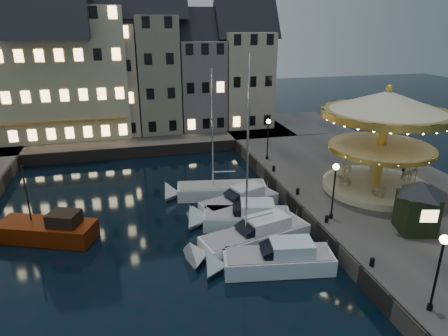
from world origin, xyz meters
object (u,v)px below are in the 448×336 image
object	(u,v)px
streetlamp_a	(440,263)
motorboat_d	(241,218)
motorboat_b	(271,261)
red_fishing_boat	(48,231)
bollard_b	(327,218)
motorboat_c	(250,237)
streetlamp_d	(408,144)
motorboat_f	(215,191)
streetlamp_c	(268,133)
bollard_d	(274,168)
bollard_c	(298,191)
ticket_kiosk	(419,198)
bollard_a	(372,261)
streetlamp_b	(334,183)
motorboat_e	(235,204)
carousel	(385,122)

from	to	relation	value
streetlamp_a	motorboat_d	xyz separation A→B (m)	(-5.91, 12.80, -3.38)
motorboat_b	red_fishing_boat	bearing A→B (deg)	152.47
bollard_b	motorboat_c	world-z (taller)	motorboat_c
streetlamp_d	red_fishing_boat	world-z (taller)	red_fishing_boat
motorboat_b	motorboat_f	bearing A→B (deg)	94.65
streetlamp_c	bollard_d	world-z (taller)	streetlamp_c
streetlamp_c	streetlamp_a	bearing A→B (deg)	-90.00
bollard_b	bollard_c	xyz separation A→B (m)	(0.00, 5.00, 0.00)
motorboat_c	motorboat_d	distance (m)	3.00
streetlamp_a	ticket_kiosk	xyz separation A→B (m)	(4.56, 6.99, -0.26)
bollard_a	ticket_kiosk	distance (m)	6.34
streetlamp_b	streetlamp_d	size ratio (longest dim) A/B	1.00
red_fishing_boat	ticket_kiosk	distance (m)	25.55
motorboat_e	red_fishing_boat	size ratio (longest dim) A/B	1.05
bollard_c	motorboat_f	bearing A→B (deg)	146.73
streetlamp_d	red_fishing_boat	size ratio (longest dim) A/B	0.57
motorboat_f	bollard_a	bearing A→B (deg)	-67.35
motorboat_b	bollard_b	bearing A→B (deg)	27.49
streetlamp_d	carousel	size ratio (longest dim) A/B	0.42
motorboat_b	motorboat_c	distance (m)	2.99
bollard_c	ticket_kiosk	bearing A→B (deg)	-55.50
motorboat_d	motorboat_e	xyz separation A→B (m)	(0.19, 2.45, 0.00)
bollard_b	motorboat_e	distance (m)	7.75
streetlamp_a	streetlamp_b	world-z (taller)	same
streetlamp_d	motorboat_e	size ratio (longest dim) A/B	0.55
motorboat_c	streetlamp_a	bearing A→B (deg)	-58.03
motorboat_b	streetlamp_a	bearing A→B (deg)	-50.28
streetlamp_b	ticket_kiosk	bearing A→B (deg)	-33.43
streetlamp_d	red_fishing_boat	distance (m)	31.37
streetlamp_a	carousel	bearing A→B (deg)	65.84
motorboat_e	motorboat_f	world-z (taller)	motorboat_f
bollard_b	motorboat_e	world-z (taller)	motorboat_e
bollard_d	bollard_b	bearing A→B (deg)	-90.00
bollard_d	red_fishing_boat	bearing A→B (deg)	-163.12
streetlamp_c	red_fishing_boat	size ratio (longest dim) A/B	0.57
motorboat_c	motorboat_e	distance (m)	5.45
streetlamp_c	motorboat_d	world-z (taller)	streetlamp_c
streetlamp_b	motorboat_d	distance (m)	7.36
red_fishing_boat	motorboat_f	bearing A→B (deg)	18.04
motorboat_f	streetlamp_b	bearing A→B (deg)	-51.89
carousel	streetlamp_b	bearing A→B (deg)	-148.09
motorboat_c	red_fishing_boat	size ratio (longest dim) A/B	1.63
streetlamp_b	motorboat_e	world-z (taller)	streetlamp_b
streetlamp_b	motorboat_c	bearing A→B (deg)	-178.22
streetlamp_b	streetlamp_d	distance (m)	13.29
motorboat_b	motorboat_c	bearing A→B (deg)	98.30
streetlamp_c	motorboat_e	bearing A→B (deg)	-124.71
streetlamp_d	bollard_a	size ratio (longest dim) A/B	7.32
streetlamp_a	ticket_kiosk	size ratio (longest dim) A/B	1.01
bollard_d	streetlamp_c	bearing A→B (deg)	80.27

